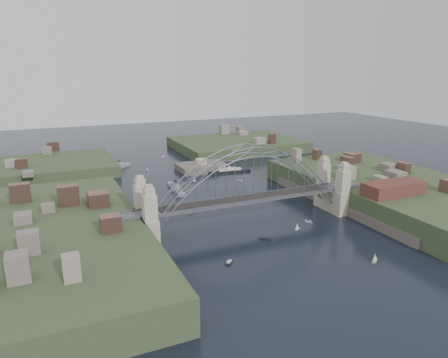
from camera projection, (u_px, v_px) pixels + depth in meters
ground at (248, 224)px, 125.44m from camera, size 500.00×500.00×0.00m
bridge at (249, 186)px, 122.19m from camera, size 84.00×13.80×24.60m
shore_west at (45, 252)px, 102.20m from camera, size 50.50×90.00×12.00m
shore_east at (388, 195)px, 147.64m from camera, size 50.50×90.00×12.00m
headland_nw at (46, 172)px, 187.05m from camera, size 60.00×45.00×9.00m
headland_ne at (237, 148)px, 241.79m from camera, size 70.00×55.00×9.50m
fort_island at (202, 171)px, 191.84m from camera, size 22.00×16.00×9.40m
wharf_shed at (393, 188)px, 127.93m from camera, size 20.00×8.00×4.00m
finger_pier at (415, 234)px, 116.09m from camera, size 4.00×22.00×1.40m
naval_cruiser_near at (176, 188)px, 159.61m from camera, size 3.28×18.85×5.63m
naval_cruiser_far at (118, 167)px, 194.54m from camera, size 13.69×11.61×5.34m
ocean_liner at (230, 171)px, 187.08m from camera, size 19.83×4.52×4.83m
aeroplane at (308, 222)px, 108.75m from camera, size 1.63×3.05×0.44m
small_boat_a at (191, 213)px, 134.95m from camera, size 2.64×1.64×0.45m
small_boat_b at (248, 195)px, 153.41m from camera, size 1.12×1.83×0.45m
small_boat_c at (265, 239)px, 114.41m from camera, size 3.11×2.69×0.45m
small_boat_d at (240, 181)px, 173.14m from camera, size 1.51×2.41×0.45m
small_boat_e at (109, 185)px, 166.03m from camera, size 3.13×1.25×1.43m
small_boat_f at (194, 180)px, 171.13m from camera, size 1.47×1.57×2.38m
small_boat_g at (375, 258)px, 101.32m from camera, size 2.78×2.46×2.38m
small_boat_h at (147, 170)px, 191.26m from camera, size 0.87×1.89×1.43m
small_boat_i at (300, 194)px, 154.71m from camera, size 2.47×2.31×1.43m
small_boat_j at (229, 262)px, 100.30m from camera, size 2.63×2.57×1.43m
small_boat_k at (163, 157)px, 219.12m from camera, size 1.96×0.66×1.43m
small_boat_l at (105, 211)px, 134.64m from camera, size 2.80×1.15×2.38m
small_boat_m at (297, 227)px, 121.05m from camera, size 2.31×1.47×2.38m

